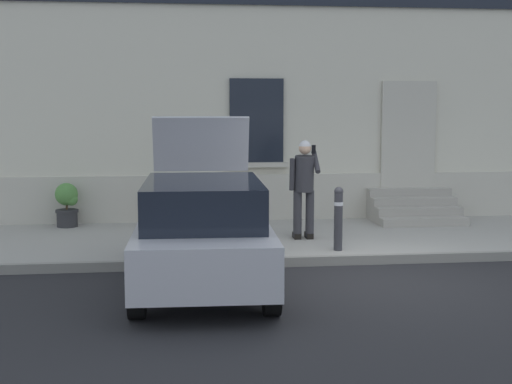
{
  "coord_description": "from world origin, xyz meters",
  "views": [
    {
      "loc": [
        -2.72,
        -9.74,
        2.49
      ],
      "look_at": [
        -1.36,
        1.6,
        1.1
      ],
      "focal_mm": 49.51,
      "sensor_mm": 36.0,
      "label": 1
    }
  ],
  "objects_px": {
    "bollard_near_person": "(338,216)",
    "planter_charcoal": "(67,204)",
    "person_on_phone": "(304,183)",
    "hatchback_car_silver": "(203,230)",
    "planter_terracotta": "(173,203)"
  },
  "relations": [
    {
      "from": "bollard_near_person",
      "to": "planter_charcoal",
      "type": "height_order",
      "value": "bollard_near_person"
    },
    {
      "from": "person_on_phone",
      "to": "planter_charcoal",
      "type": "relative_size",
      "value": 2.04
    },
    {
      "from": "hatchback_car_silver",
      "to": "planter_charcoal",
      "type": "relative_size",
      "value": 4.79
    },
    {
      "from": "person_on_phone",
      "to": "planter_charcoal",
      "type": "distance_m",
      "value": 4.74
    },
    {
      "from": "hatchback_car_silver",
      "to": "planter_terracotta",
      "type": "bearing_deg",
      "value": 95.41
    },
    {
      "from": "bollard_near_person",
      "to": "person_on_phone",
      "type": "distance_m",
      "value": 1.18
    },
    {
      "from": "planter_charcoal",
      "to": "planter_terracotta",
      "type": "height_order",
      "value": "same"
    },
    {
      "from": "bollard_near_person",
      "to": "person_on_phone",
      "type": "relative_size",
      "value": 0.6
    },
    {
      "from": "hatchback_car_silver",
      "to": "planter_charcoal",
      "type": "distance_m",
      "value": 5.04
    },
    {
      "from": "bollard_near_person",
      "to": "planter_terracotta",
      "type": "bearing_deg",
      "value": 134.29
    },
    {
      "from": "hatchback_car_silver",
      "to": "bollard_near_person",
      "type": "distance_m",
      "value": 2.74
    },
    {
      "from": "hatchback_car_silver",
      "to": "planter_charcoal",
      "type": "bearing_deg",
      "value": 119.11
    },
    {
      "from": "hatchback_car_silver",
      "to": "planter_terracotta",
      "type": "relative_size",
      "value": 4.79
    },
    {
      "from": "hatchback_car_silver",
      "to": "planter_terracotta",
      "type": "distance_m",
      "value": 4.3
    },
    {
      "from": "person_on_phone",
      "to": "planter_charcoal",
      "type": "height_order",
      "value": "person_on_phone"
    }
  ]
}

